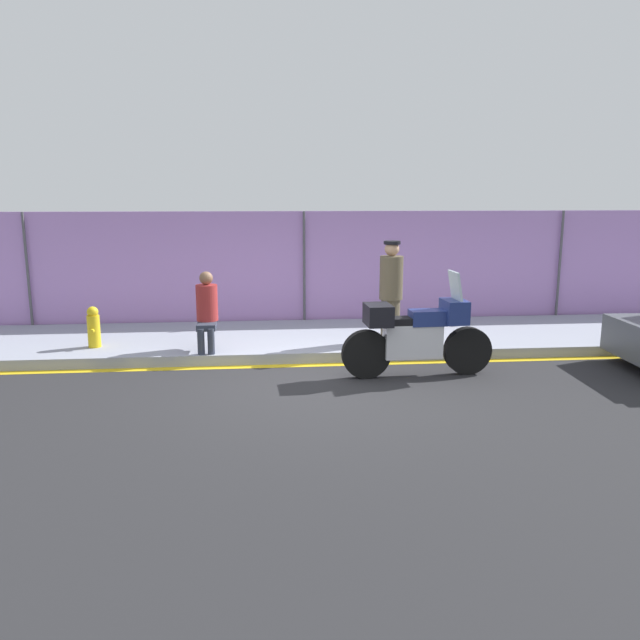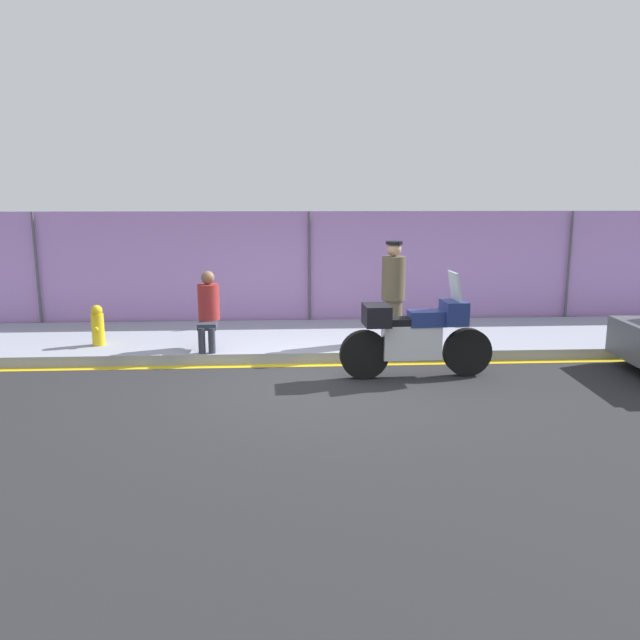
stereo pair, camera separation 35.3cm
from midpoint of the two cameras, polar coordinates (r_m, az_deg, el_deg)
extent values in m
plane|color=#262628|center=(8.75, 1.26, -6.06)|extent=(120.00, 120.00, 0.00)
cube|color=#8E93A3|center=(11.17, 0.23, -1.75)|extent=(38.91, 2.70, 0.17)
cube|color=gold|center=(9.80, 0.75, -4.13)|extent=(38.91, 0.18, 0.01)
cube|color=#AD7FC6|center=(12.40, -0.18, 4.59)|extent=(36.97, 0.08, 2.31)
cylinder|color=#4C4C51|center=(13.10, -23.75, 3.99)|extent=(0.05, 0.05, 2.31)
cylinder|color=#4C4C51|center=(12.30, -0.16, 4.53)|extent=(0.05, 0.05, 2.31)
cylinder|color=#4C4C51|center=(13.63, 22.47, 4.34)|extent=(0.05, 0.05, 2.31)
cylinder|color=black|center=(9.45, 14.36, -2.86)|extent=(0.72, 0.17, 0.71)
cylinder|color=black|center=(9.05, 5.19, -3.17)|extent=(0.72, 0.17, 0.71)
cube|color=silver|center=(9.16, 9.45, -1.96)|extent=(0.85, 0.31, 0.50)
cube|color=navy|center=(9.15, 10.82, 0.16)|extent=(0.53, 0.33, 0.22)
cube|color=black|center=(9.07, 8.95, -0.13)|extent=(0.61, 0.30, 0.10)
cube|color=navy|center=(9.25, 13.20, 0.69)|extent=(0.34, 0.49, 0.34)
cube|color=silver|center=(9.19, 13.31, 3.02)|extent=(0.12, 0.42, 0.42)
cube|color=black|center=(8.96, 6.31, 0.44)|extent=(0.38, 0.52, 0.30)
cylinder|color=brown|center=(10.60, 7.59, -0.09)|extent=(0.32, 0.32, 0.73)
cylinder|color=brown|center=(10.48, 7.69, 3.81)|extent=(0.39, 0.39, 0.73)
sphere|color=tan|center=(10.43, 7.76, 6.45)|extent=(0.24, 0.24, 0.24)
cylinder|color=black|center=(10.42, 7.78, 7.01)|extent=(0.28, 0.28, 0.05)
cylinder|color=#2D3342|center=(9.93, -9.76, -1.87)|extent=(0.11, 0.11, 0.41)
cylinder|color=#2D3342|center=(9.91, -8.86, -1.86)|extent=(0.11, 0.11, 0.41)
cube|color=#2D3342|center=(10.08, -9.23, -0.47)|extent=(0.30, 0.41, 0.10)
cylinder|color=maroon|center=(10.21, -9.18, 1.63)|extent=(0.35, 0.35, 0.58)
sphere|color=brown|center=(10.15, -9.25, 3.84)|extent=(0.22, 0.22, 0.22)
cylinder|color=gold|center=(10.89, -18.76, -0.83)|extent=(0.20, 0.20, 0.53)
sphere|color=gold|center=(10.83, -18.87, 0.83)|extent=(0.18, 0.18, 0.18)
cylinder|color=gold|center=(10.78, -18.93, -0.82)|extent=(0.07, 0.08, 0.07)
camera|label=1|loc=(0.18, -88.96, 0.21)|focal=35.00mm
camera|label=2|loc=(0.18, 91.04, -0.21)|focal=35.00mm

